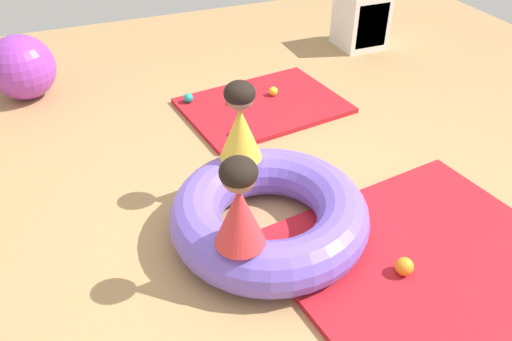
# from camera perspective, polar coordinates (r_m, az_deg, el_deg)

# --- Properties ---
(ground_plane) EXTENTS (8.00, 8.00, 0.00)m
(ground_plane) POSITION_cam_1_polar(r_m,az_deg,el_deg) (3.00, 1.31, -7.51)
(ground_plane) COLOR tan
(gym_mat_near_left) EXTENTS (1.39, 1.09, 0.04)m
(gym_mat_near_left) POSITION_cam_1_polar(r_m,az_deg,el_deg) (4.26, 0.82, 7.33)
(gym_mat_near_left) COLOR #B21923
(gym_mat_near_left) RESTS_ON ground
(gym_mat_far_left) EXTENTS (1.70, 1.49, 0.04)m
(gym_mat_far_left) POSITION_cam_1_polar(r_m,az_deg,el_deg) (2.99, 18.42, -9.51)
(gym_mat_far_left) COLOR #B21923
(gym_mat_far_left) RESTS_ON ground
(inflatable_cushion) EXTENTS (1.15, 1.15, 0.30)m
(inflatable_cushion) POSITION_cam_1_polar(r_m,az_deg,el_deg) (2.92, 1.48, -5.00)
(inflatable_cushion) COLOR #7056D1
(inflatable_cushion) RESTS_ON ground
(child_in_yellow) EXTENTS (0.35, 0.35, 0.51)m
(child_in_yellow) POSITION_cam_1_polar(r_m,az_deg,el_deg) (2.99, -1.76, 5.47)
(child_in_yellow) COLOR yellow
(child_in_yellow) RESTS_ON inflatable_cushion
(child_in_red) EXTENTS (0.36, 0.36, 0.50)m
(child_in_red) POSITION_cam_1_polar(r_m,az_deg,el_deg) (2.38, -1.90, -3.81)
(child_in_red) COLOR red
(child_in_red) RESTS_ON inflatable_cushion
(play_ball_teal) EXTENTS (0.08, 0.08, 0.08)m
(play_ball_teal) POSITION_cam_1_polar(r_m,az_deg,el_deg) (4.29, -7.63, 8.12)
(play_ball_teal) COLOR teal
(play_ball_teal) RESTS_ON gym_mat_near_left
(play_ball_yellow) EXTENTS (0.08, 0.08, 0.08)m
(play_ball_yellow) POSITION_cam_1_polar(r_m,az_deg,el_deg) (4.36, 1.96, 8.93)
(play_ball_yellow) COLOR yellow
(play_ball_yellow) RESTS_ON gym_mat_near_left
(play_ball_red) EXTENTS (0.09, 0.09, 0.09)m
(play_ball_red) POSITION_cam_1_polar(r_m,az_deg,el_deg) (3.81, -1.93, 4.63)
(play_ball_red) COLOR red
(play_ball_red) RESTS_ON gym_mat_near_left
(play_ball_orange) EXTENTS (0.10, 0.10, 0.10)m
(play_ball_orange) POSITION_cam_1_polar(r_m,az_deg,el_deg) (2.82, 16.38, -10.34)
(play_ball_orange) COLOR orange
(play_ball_orange) RESTS_ON gym_mat_far_left
(play_ball_pink) EXTENTS (0.11, 0.11, 0.11)m
(play_ball_pink) POSITION_cam_1_polar(r_m,az_deg,el_deg) (4.22, -1.81, 8.21)
(play_ball_pink) COLOR pink
(play_ball_pink) RESTS_ON gym_mat_near_left
(exercise_ball_large) EXTENTS (0.54, 0.54, 0.54)m
(exercise_ball_large) POSITION_cam_1_polar(r_m,az_deg,el_deg) (4.75, -24.88, 10.52)
(exercise_ball_large) COLOR purple
(exercise_ball_large) RESTS_ON ground
(storage_cube) EXTENTS (0.44, 0.44, 0.56)m
(storage_cube) POSITION_cam_1_polar(r_m,az_deg,el_deg) (5.47, 11.88, 16.29)
(storage_cube) COLOR white
(storage_cube) RESTS_ON ground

